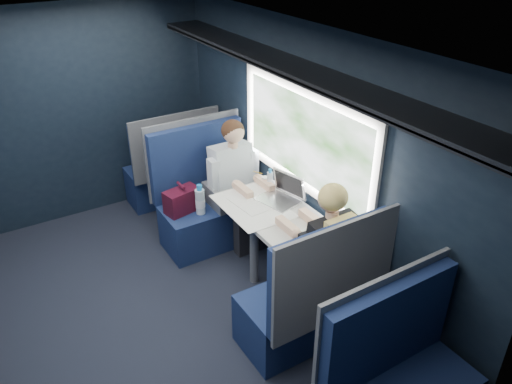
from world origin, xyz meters
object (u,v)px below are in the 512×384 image
bottle_small (270,179)px  woman (325,248)px  seat_bay_near (206,203)px  cup (265,181)px  table (269,216)px  man (236,178)px  seat_bay_far (310,302)px  seat_row_front (172,170)px  laptop (283,193)px

bottle_small → woman: bearing=-98.7°
seat_bay_near → cup: bearing=-49.3°
table → man: 0.70m
seat_bay_far → woman: bearing=33.8°
man → cup: man is taller
seat_bay_near → man: 0.43m
seat_bay_near → seat_row_front: size_ratio=1.09×
table → seat_bay_far: (-0.18, -0.87, -0.25)m
laptop → cup: (0.01, 0.33, -0.03)m
table → seat_bay_near: size_ratio=0.79×
man → woman: same height
seat_bay_far → cup: seat_bay_far is taller
woman → bottle_small: bearing=81.3°
bottle_small → cup: (-0.01, 0.07, -0.04)m
seat_bay_near → seat_row_front: 0.93m
man → bottle_small: (0.16, -0.37, 0.11)m
seat_bay_far → man: man is taller
cup → seat_bay_far: bearing=-107.2°
cup → woman: bearing=-97.4°
seat_bay_near → bottle_small: (0.42, -0.54, 0.40)m
table → cup: cup is taller
man → bottle_small: bearing=-66.8°
seat_bay_far → cup: size_ratio=14.87×
man → cup: (0.14, -0.30, 0.06)m
seat_row_front → man: 1.17m
seat_bay_near → cup: (0.41, -0.47, 0.36)m
seat_bay_near → laptop: (0.39, -0.80, 0.39)m
woman → laptop: woman is taller
seat_bay_near → seat_row_front: bearing=89.1°
seat_bay_far → laptop: bearing=68.1°
seat_row_front → cup: size_ratio=13.69×
seat_bay_near → woman: size_ratio=0.95×
seat_bay_far → woman: 0.43m
man → seat_row_front: bearing=102.8°
bottle_small → seat_row_front: bearing=105.6°
seat_bay_near → woman: 1.63m
woman → cup: size_ratio=15.60×
bottle_small → cup: bottle_small is taller
woman → cup: 1.11m
man → woman: size_ratio=1.00×
table → woman: bearing=-84.5°
table → woman: woman is taller
table → man: bearing=84.5°
bottle_small → cup: size_ratio=2.29×
table → woman: 0.71m
laptop → man: bearing=101.7°
seat_row_front → laptop: size_ratio=2.82×
man → table: bearing=-95.5°
laptop → seat_row_front: bearing=102.4°
seat_row_front → cup: seat_row_front is taller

